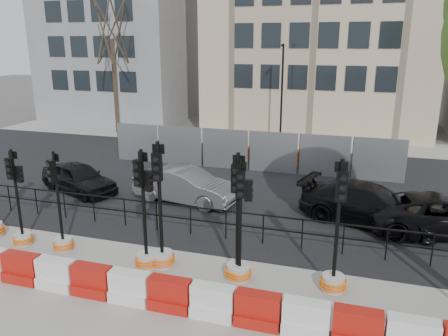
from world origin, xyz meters
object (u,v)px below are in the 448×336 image
(traffic_signal_d, at_px, (146,241))
(traffic_signal_h, at_px, (334,265))
(car_a, at_px, (79,178))
(car_c, at_px, (369,205))

(traffic_signal_d, relative_size, traffic_signal_h, 0.98)
(traffic_signal_h, relative_size, car_a, 0.86)
(traffic_signal_h, xyz_separation_m, car_c, (0.90, 4.73, -0.02))
(traffic_signal_h, xyz_separation_m, car_a, (-10.64, 4.63, -0.08))
(traffic_signal_d, xyz_separation_m, car_c, (5.94, 5.04, -0.11))
(car_c, bearing_deg, traffic_signal_h, -174.96)
(car_a, height_order, car_c, car_c)
(car_a, relative_size, car_c, 0.78)
(traffic_signal_h, relative_size, car_c, 0.67)
(car_a, bearing_deg, traffic_signal_d, -110.64)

